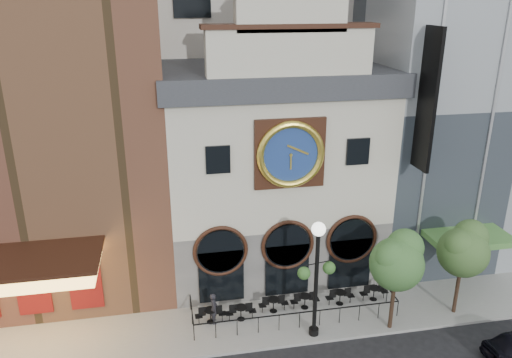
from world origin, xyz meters
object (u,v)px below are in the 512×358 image
object	(u,v)px
pedestrian	(214,308)
tree_right	(464,248)
lamppost	(317,267)
bistro_1	(241,312)
bistro_2	(273,304)
bistro_5	(374,292)
bistro_0	(210,315)
bistro_4	(340,297)
bistro_3	(305,300)
tree_left	(398,260)

from	to	relation	value
pedestrian	tree_right	size ratio (longest dim) A/B	0.33
lamppost	pedestrian	bearing A→B (deg)	147.72
tree_right	lamppost	bearing A→B (deg)	-176.82
bistro_1	bistro_2	distance (m)	1.85
bistro_2	bistro_5	distance (m)	5.68
bistro_0	bistro_5	xyz separation A→B (m)	(9.05, 0.35, 0.00)
bistro_4	lamppost	size ratio (longest dim) A/B	0.26
bistro_0	pedestrian	world-z (taller)	pedestrian
bistro_5	lamppost	size ratio (longest dim) A/B	0.26
bistro_5	bistro_2	bearing A→B (deg)	-179.57
bistro_3	pedestrian	xyz separation A→B (m)	(-4.92, -0.33, 0.38)
bistro_4	bistro_5	bearing A→B (deg)	1.50
bistro_4	pedestrian	bearing A→B (deg)	-177.33
bistro_5	tree_left	xyz separation A→B (m)	(-0.12, -2.41, 3.39)
bistro_1	bistro_4	world-z (taller)	same
bistro_2	bistro_0	bearing A→B (deg)	-174.83
bistro_0	lamppost	size ratio (longest dim) A/B	0.26
pedestrian	tree_right	distance (m)	13.08
pedestrian	bistro_3	bearing A→B (deg)	-85.20
bistro_4	tree_right	distance (m)	6.89
bistro_3	lamppost	size ratio (longest dim) A/B	0.26
bistro_5	pedestrian	world-z (taller)	pedestrian
bistro_4	tree_left	size ratio (longest dim) A/B	0.30
lamppost	bistro_4	bearing A→B (deg)	35.09
bistro_0	tree_left	xyz separation A→B (m)	(8.93, -2.06, 3.39)
bistro_0	bistro_4	world-z (taller)	same
bistro_3	lamppost	world-z (taller)	lamppost
bistro_0	bistro_2	distance (m)	3.39
bistro_1	bistro_3	size ratio (longest dim) A/B	1.00
bistro_4	bistro_5	size ratio (longest dim) A/B	1.00
bistro_0	pedestrian	distance (m)	0.42
bistro_0	pedestrian	bearing A→B (deg)	-8.01
bistro_5	tree_right	bearing A→B (deg)	-25.55
bistro_1	lamppost	size ratio (longest dim) A/B	0.26
bistro_1	bistro_3	bearing A→B (deg)	6.07
bistro_5	lamppost	distance (m)	5.75
bistro_0	lamppost	bearing A→B (deg)	-21.16
bistro_0	bistro_3	distance (m)	5.11
bistro_4	lamppost	bearing A→B (deg)	-134.26
bistro_0	tree_right	distance (m)	13.35
bistro_5	tree_left	size ratio (longest dim) A/B	0.30
bistro_1	tree_right	size ratio (longest dim) A/B	0.31
lamppost	tree_right	xyz separation A→B (m)	(7.92, 0.44, -0.01)
bistro_1	bistro_5	size ratio (longest dim) A/B	1.00
bistro_4	lamppost	xyz separation A→B (m)	(-2.15, -2.20, 3.32)
bistro_3	tree_right	bearing A→B (deg)	-12.91
tree_right	bistro_4	bearing A→B (deg)	163.02
pedestrian	tree_left	bearing A→B (deg)	-102.16
bistro_2	tree_right	world-z (taller)	tree_right
lamppost	tree_left	xyz separation A→B (m)	(4.01, -0.15, 0.07)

